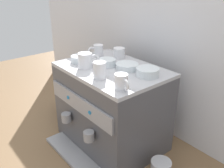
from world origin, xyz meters
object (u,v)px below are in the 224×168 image
Objects in this scene: ceramic_cup_4 at (100,70)px; ceramic_bowl_2 at (107,62)px; ceramic_bowl_0 at (147,72)px; coffee_grinder at (68,89)px; ceramic_cup_3 at (86,60)px; espresso_machine at (111,107)px; ceramic_cup_0 at (122,82)px; ceramic_bowl_3 at (79,59)px; ceramic_cup_1 at (119,53)px; ceramic_cup_2 at (98,50)px; ceramic_bowl_1 at (127,66)px.

ceramic_bowl_2 is at bearing 129.65° from ceramic_cup_4.
ceramic_bowl_0 is 0.76m from coffee_grinder.
ceramic_cup_3 is at bearing -115.03° from ceramic_bowl_2.
ceramic_cup_0 is at bearing -29.75° from espresso_machine.
ceramic_bowl_2 is (-0.05, 0.01, 0.26)m from espresso_machine.
ceramic_bowl_3 is at bearing -158.96° from ceramic_bowl_0.
ceramic_cup_0 is 0.44m from ceramic_cup_1.
espresso_machine is 5.07× the size of ceramic_bowl_0.
ceramic_cup_0 is at bearing -24.33° from ceramic_cup_2.
ceramic_cup_1 is at bearing 122.22° from ceramic_cup_4.
espresso_machine is 6.15× the size of ceramic_cup_0.
ceramic_cup_2 is at bearing 145.31° from ceramic_cup_4.
ceramic_cup_3 is 0.10m from ceramic_bowl_3.
coffee_grinder is at bearing -177.00° from ceramic_bowl_2.
ceramic_cup_4 is 0.19m from ceramic_bowl_1.
ceramic_bowl_0 is at bearing 29.99° from ceramic_cup_3.
coffee_grinder is at bearing -172.89° from ceramic_bowl_1.
ceramic_cup_1 reaches higher than ceramic_bowl_2.
ceramic_cup_3 is at bearing -87.54° from ceramic_cup_1.
ceramic_bowl_2 is (-0.11, -0.05, 0.00)m from ceramic_bowl_1.
ceramic_cup_0 is at bearing -48.50° from ceramic_bowl_1.
ceramic_bowl_2 is 1.05× the size of ceramic_bowl_3.
ceramic_cup_3 reaches higher than ceramic_bowl_2.
ceramic_cup_4 is at bearing -50.35° from ceramic_bowl_2.
ceramic_cup_1 is at bearing 23.58° from coffee_grinder.
ceramic_cup_3 reaches higher than ceramic_cup_2.
ceramic_cup_3 is (-0.33, 0.03, 0.01)m from ceramic_cup_0.
ceramic_cup_4 is (0.17, -0.03, 0.00)m from ceramic_cup_3.
ceramic_cup_4 is (-0.17, 0.00, 0.01)m from ceramic_cup_0.
ceramic_cup_0 is 1.00× the size of ceramic_bowl_3.
ceramic_cup_2 reaches higher than coffee_grinder.
ceramic_cup_3 reaches higher than ceramic_cup_0.
ceramic_cup_2 reaches higher than espresso_machine.
ceramic_cup_0 is 0.31m from ceramic_bowl_2.
ceramic_cup_0 is 0.21m from ceramic_bowl_0.
ceramic_cup_4 reaches higher than coffee_grinder.
ceramic_cup_0 reaches higher than ceramic_bowl_3.
espresso_machine is at bearing -54.41° from ceramic_cup_1.
ceramic_cup_0 is 0.78× the size of ceramic_bowl_1.
ceramic_cup_2 is 0.22m from ceramic_cup_3.
espresso_machine is 6.15× the size of ceramic_cup_4.
ceramic_cup_3 is at bearing -53.79° from ceramic_cup_2.
ceramic_cup_2 is (-0.23, 0.07, 0.28)m from espresso_machine.
espresso_machine is 1.56× the size of coffee_grinder.
ceramic_cup_0 is 0.83× the size of ceramic_cup_3.
ceramic_cup_1 is 0.33m from ceramic_cup_4.
espresso_machine is at bearing 150.25° from ceramic_cup_0.
ceramic_cup_0 is (0.23, -0.13, 0.28)m from espresso_machine.
ceramic_cup_2 is 0.43m from ceramic_bowl_0.
ceramic_cup_2 is at bearing 159.97° from ceramic_bowl_2.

